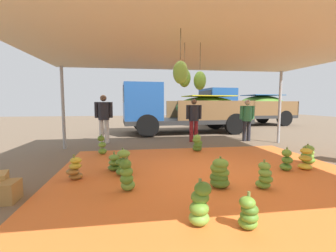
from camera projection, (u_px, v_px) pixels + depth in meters
The scene contains 22 objects.
ground_plane at pixel (181, 147), 7.86m from camera, with size 40.00×40.00×0.00m, color brown.
tarp_orange at pixel (209, 174), 4.91m from camera, with size 6.40×5.50×0.01m, color orange.
tent_canopy at pixel (213, 45), 4.56m from camera, with size 8.00×7.00×2.71m.
banana_bunch_0 at pixel (200, 205), 2.83m from camera, with size 0.34×0.34×0.57m.
banana_bunch_1 at pixel (220, 174), 4.09m from camera, with size 0.47×0.50×0.55m.
banana_bunch_2 at pixel (305, 160), 5.21m from camera, with size 0.41×0.42×0.53m.
banana_bunch_3 at pixel (248, 214), 2.73m from camera, with size 0.29×0.31×0.45m.
banana_bunch_4 at pixel (286, 161), 5.07m from camera, with size 0.30×0.33×0.53m.
banana_bunch_5 at pixel (197, 143), 7.17m from camera, with size 0.42×0.41×0.54m.
banana_bunch_6 at pixel (308, 155), 5.72m from camera, with size 0.44×0.44×0.49m.
banana_bunch_7 at pixel (127, 176), 3.90m from camera, with size 0.34×0.37×0.58m.
banana_bunch_8 at pixel (75, 169), 4.50m from camera, with size 0.36×0.36×0.49m.
banana_bunch_9 at pixel (102, 146), 6.74m from camera, with size 0.33×0.33×0.58m.
banana_bunch_10 at pixel (264, 176), 4.02m from camera, with size 0.30×0.33×0.51m.
banana_bunch_11 at pixel (115, 163), 5.10m from camera, with size 0.43×0.44×0.42m.
banana_bunch_12 at pixel (123, 164), 4.77m from camera, with size 0.40×0.40×0.57m.
cargo_truck_main at pixel (182, 109), 11.55m from camera, with size 6.28×2.89×2.40m.
cargo_truck_far at pixel (245, 107), 15.49m from camera, with size 6.24×2.99×2.40m.
worker_0 at pixel (194, 117), 8.90m from camera, with size 0.61×0.37×1.65m.
worker_1 at pixel (247, 117), 9.06m from camera, with size 0.59×0.36×1.62m.
worker_2 at pixel (104, 115), 8.57m from camera, with size 0.65×0.40×1.79m.
crate_0 at pixel (3, 192), 3.51m from camera, with size 0.39×0.37×0.31m, color olive.
Camera 1 is at (-1.59, -4.60, 1.49)m, focal length 24.84 mm.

